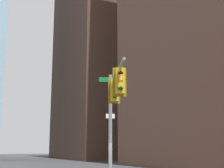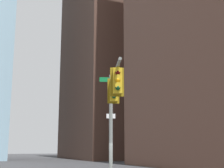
{
  "view_description": "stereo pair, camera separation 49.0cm",
  "coord_description": "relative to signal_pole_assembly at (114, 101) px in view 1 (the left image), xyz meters",
  "views": [
    {
      "loc": [
        -15.05,
        6.75,
        2.31
      ],
      "look_at": [
        -1.08,
        -0.17,
        5.35
      ],
      "focal_mm": 51.81,
      "sensor_mm": 36.0,
      "label": 1
    },
    {
      "loc": [
        -15.26,
        6.3,
        2.31
      ],
      "look_at": [
        -1.08,
        -0.17,
        5.35
      ],
      "focal_mm": 51.81,
      "sensor_mm": 36.0,
      "label": 2
    }
  ],
  "objects": [
    {
      "name": "signal_pole_assembly",
      "position": [
        0.0,
        0.0,
        0.0
      ],
      "size": [
        5.46,
        2.57,
        6.01
      ],
      "rotation": [
        0.0,
        0.0,
        2.78
      ],
      "color": "slate",
      "rests_on": "ground_plane"
    },
    {
      "name": "building_brick_midblock",
      "position": [
        47.04,
        -21.74,
        14.29
      ],
      "size": [
        21.38,
        17.3,
        37.26
      ],
      "primitive_type": "cube",
      "color": "#4C3328",
      "rests_on": "ground_plane"
    }
  ]
}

